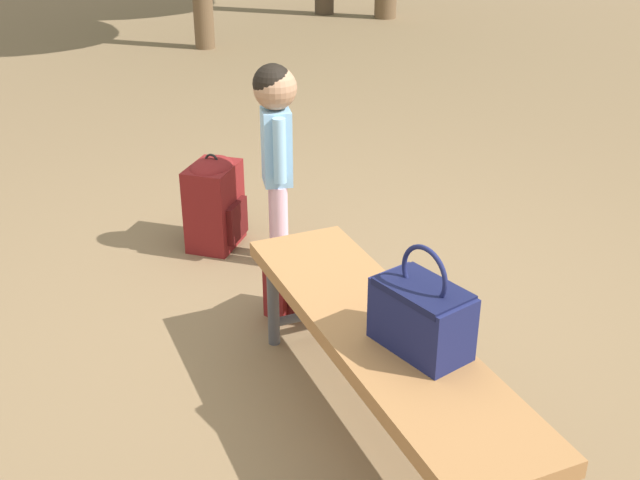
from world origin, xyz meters
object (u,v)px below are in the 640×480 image
child_standing (276,134)px  handbag (422,314)px  park_bench (381,342)px  backpack_large (214,200)px  backpack_small (287,285)px

child_standing → handbag: bearing=-177.9°
handbag → child_standing: (1.56, 0.06, 0.11)m
park_bench → handbag: 0.25m
child_standing → park_bench: bearing=179.5°
handbag → child_standing: 1.57m
child_standing → backpack_large: (0.29, 0.27, -0.43)m
park_bench → backpack_large: (1.70, 0.25, -0.14)m
child_standing → backpack_large: size_ratio=1.99×
park_bench → backpack_small: bearing=5.5°
park_bench → handbag: handbag is taller
handbag → backpack_small: handbag is taller
backpack_large → handbag: bearing=-170.0°
backpack_small → backpack_large: bearing=11.8°
park_bench → child_standing: child_standing is taller
child_standing → backpack_large: child_standing is taller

